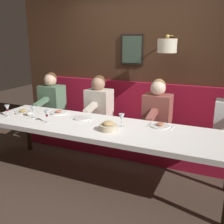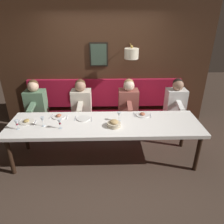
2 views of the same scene
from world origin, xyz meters
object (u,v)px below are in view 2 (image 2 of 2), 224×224
at_px(diner_nearest, 176,99).
at_px(wine_glass_1, 60,122).
at_px(diner_near, 128,99).
at_px(diner_far, 35,100).
at_px(wine_glass_2, 17,123).
at_px(bread_bowl, 114,124).
at_px(dining_table, 105,126).
at_px(wine_glass_3, 42,120).
at_px(wine_glass_0, 119,115).
at_px(diner_middle, 81,100).

height_order(diner_nearest, wine_glass_1, diner_nearest).
relative_size(diner_near, wine_glass_1, 4.82).
bearing_deg(diner_far, wine_glass_2, -178.28).
height_order(diner_nearest, bread_bowl, diner_nearest).
height_order(diner_near, wine_glass_1, diner_near).
bearing_deg(wine_glass_1, dining_table, -77.16).
bearing_deg(wine_glass_3, wine_glass_0, -83.24).
distance_m(dining_table, wine_glass_3, 1.03).
distance_m(diner_nearest, diner_middle, 1.96).
distance_m(wine_glass_1, wine_glass_3, 0.31).
distance_m(diner_middle, wine_glass_3, 1.09).
height_order(diner_nearest, diner_middle, same).
bearing_deg(diner_nearest, wine_glass_3, 111.08).
xyz_separation_m(dining_table, wine_glass_1, (-0.16, 0.71, 0.17)).
height_order(diner_nearest, wine_glass_0, diner_nearest).
bearing_deg(dining_table, wine_glass_1, 102.84).
relative_size(dining_table, diner_nearest, 4.10).
relative_size(diner_far, wine_glass_3, 4.82).
distance_m(diner_middle, wine_glass_2, 1.39).
relative_size(wine_glass_1, bread_bowl, 0.75).
height_order(wine_glass_0, wine_glass_1, same).
bearing_deg(diner_near, diner_nearest, -90.00).
xyz_separation_m(diner_nearest, wine_glass_0, (-0.81, 1.23, 0.04)).
distance_m(diner_near, diner_far, 1.91).
xyz_separation_m(dining_table, diner_near, (0.88, -0.49, 0.13)).
relative_size(wine_glass_2, bread_bowl, 0.75).
relative_size(diner_near, bread_bowl, 3.60).
bearing_deg(diner_nearest, wine_glass_0, 123.30).
height_order(diner_near, wine_glass_2, diner_near).
bearing_deg(bread_bowl, diner_far, 57.48).
bearing_deg(diner_nearest, dining_table, 120.78).
xyz_separation_m(diner_middle, wine_glass_1, (-1.04, 0.23, 0.04)).
xyz_separation_m(diner_nearest, wine_glass_1, (-1.04, 2.19, 0.04)).
relative_size(dining_table, wine_glass_3, 19.78).
xyz_separation_m(diner_middle, diner_far, (0.00, 0.94, 0.00)).
bearing_deg(diner_near, diner_far, 90.00).
xyz_separation_m(wine_glass_1, wine_glass_3, (0.08, 0.30, 0.00)).
xyz_separation_m(wine_glass_1, bread_bowl, (0.04, -0.86, -0.07)).
bearing_deg(wine_glass_2, diner_near, -60.69).
height_order(wine_glass_0, wine_glass_3, same).
bearing_deg(wine_glass_2, diner_nearest, -69.85).
height_order(dining_table, bread_bowl, bread_bowl).
bearing_deg(wine_glass_3, wine_glass_2, 103.79).
xyz_separation_m(diner_near, wine_glass_0, (-0.81, 0.24, 0.04)).
bearing_deg(wine_glass_0, diner_near, -16.55).
bearing_deg(wine_glass_1, diner_near, -48.96).
xyz_separation_m(diner_middle, wine_glass_3, (-0.96, 0.52, 0.04)).
height_order(diner_near, diner_middle, same).
bearing_deg(bread_bowl, diner_near, -18.45).
xyz_separation_m(diner_near, diner_middle, (0.00, 0.97, 0.00)).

